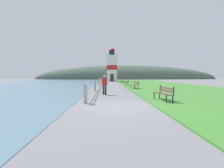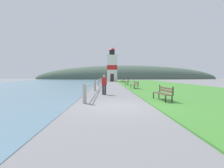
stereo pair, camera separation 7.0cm
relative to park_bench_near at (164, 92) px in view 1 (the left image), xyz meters
name	(u,v)px [view 1 (the left image)]	position (x,y,z in m)	size (l,w,h in m)	color
ground_plane	(117,106)	(-2.90, -1.66, -0.54)	(160.00, 160.00, 0.00)	slate
grass_verge	(159,85)	(4.92, 17.45, -0.51)	(12.00, 57.32, 0.06)	#428433
water_strip	(19,85)	(-17.22, 17.45, -0.53)	(24.00, 91.71, 0.01)	slate
seawall_railing	(99,82)	(-4.62, 15.08, 0.10)	(0.18, 31.66, 1.07)	#A8A399
park_bench_near	(164,92)	(0.00, 0.00, 0.00)	(0.64, 1.97, 0.94)	brown
park_bench_midway	(135,84)	(-0.19, 9.68, 0.00)	(0.65, 1.89, 0.94)	brown
park_bench_far	(127,82)	(-0.21, 17.42, 0.00)	(0.57, 1.92, 0.94)	brown
park_bench_by_lighthouse	(123,80)	(-0.09, 26.79, 0.00)	(0.67, 2.03, 0.94)	brown
lighthouse	(112,67)	(-2.15, 36.38, 3.39)	(3.05, 3.05, 9.12)	white
person_strolling	(105,84)	(-3.63, 3.77, 0.33)	(0.43, 0.31, 1.61)	#28282D
distant_hillside	(126,79)	(5.10, 66.56, -0.54)	(80.00, 16.00, 12.00)	#475B4C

